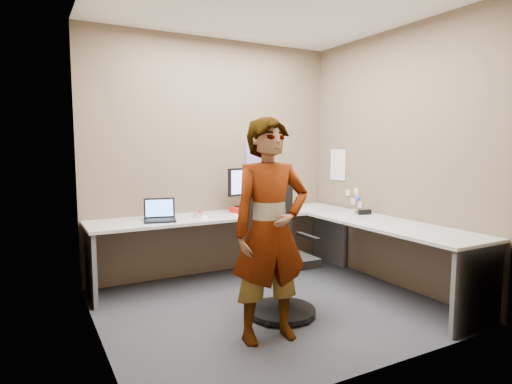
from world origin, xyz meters
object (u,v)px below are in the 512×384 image
monitor (244,184)px  person (270,230)px  desk (289,232)px  office_chair (278,263)px

monitor → person: bearing=-128.1°
desk → office_chair: (-0.46, -0.54, -0.13)m
office_chair → person: 0.65m
office_chair → person: (-0.32, -0.40, 0.39)m
person → office_chair: bearing=57.1°
office_chair → person: bearing=-127.2°
desk → office_chair: bearing=-130.2°
desk → person: (-0.77, -0.94, 0.26)m
monitor → office_chair: monitor is taller
desk → person: person is taller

